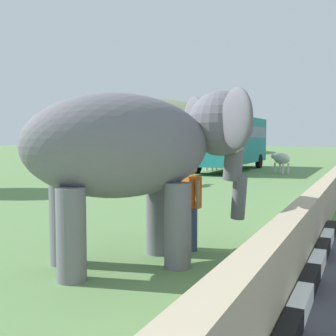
{
  "coord_description": "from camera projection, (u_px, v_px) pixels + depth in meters",
  "views": [
    {
      "loc": [
        -2.25,
        2.87,
        2.1
      ],
      "look_at": [
        4.06,
        5.91,
        1.6
      ],
      "focal_mm": 44.33,
      "sensor_mm": 36.0,
      "label": 1
    }
  ],
  "objects": [
    {
      "name": "barrier_parapet",
      "position": [
        261.0,
        291.0,
        4.35
      ],
      "size": [
        28.0,
        0.36,
        1.0
      ],
      "primitive_type": "cube",
      "color": "tan",
      "rests_on": "ground_plane"
    },
    {
      "name": "person_handler",
      "position": [
        191.0,
        201.0,
        7.79
      ],
      "size": [
        0.49,
        0.54,
        1.66
      ],
      "color": "navy",
      "rests_on": "ground_plane"
    },
    {
      "name": "cow_far",
      "position": [
        211.0,
        157.0,
        27.18
      ],
      "size": [
        1.9,
        0.67,
        1.23
      ],
      "color": "beige",
      "rests_on": "ground_plane"
    },
    {
      "name": "cow_near",
      "position": [
        175.0,
        166.0,
        18.39
      ],
      "size": [
        1.88,
        0.62,
        1.23
      ],
      "color": "beige",
      "rests_on": "ground_plane"
    },
    {
      "name": "bus_teal",
      "position": [
        231.0,
        139.0,
        27.1
      ],
      "size": [
        9.63,
        2.6,
        3.5
      ],
      "color": "teal",
      "rests_on": "ground_plane"
    },
    {
      "name": "elephant",
      "position": [
        140.0,
        149.0,
        6.86
      ],
      "size": [
        3.88,
        3.79,
        2.95
      ],
      "color": "slate",
      "rests_on": "ground_plane"
    },
    {
      "name": "cow_mid",
      "position": [
        281.0,
        159.0,
        24.93
      ],
      "size": [
        1.68,
        1.58,
        1.23
      ],
      "color": "beige",
      "rests_on": "ground_plane"
    },
    {
      "name": "hill_east",
      "position": [
        152.0,
        152.0,
        64.76
      ],
      "size": [
        40.34,
        32.27,
        16.21
      ],
      "color": "#677652",
      "rests_on": "ground_plane"
    }
  ]
}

